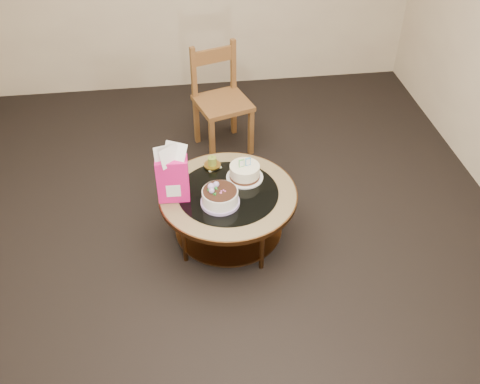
{
  "coord_description": "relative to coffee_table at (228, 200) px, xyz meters",
  "views": [
    {
      "loc": [
        -0.31,
        -2.97,
        2.97
      ],
      "look_at": [
        0.09,
        0.02,
        0.43
      ],
      "focal_mm": 40.0,
      "sensor_mm": 36.0,
      "label": 1
    }
  ],
  "objects": [
    {
      "name": "ground",
      "position": [
        -0.0,
        0.0,
        -0.38
      ],
      "size": [
        5.0,
        5.0,
        0.0
      ],
      "primitive_type": "plane",
      "color": "black",
      "rests_on": "ground"
    },
    {
      "name": "room_walls",
      "position": [
        -0.0,
        0.0,
        1.16
      ],
      "size": [
        4.52,
        5.02,
        2.61
      ],
      "color": "beige",
      "rests_on": "ground"
    },
    {
      "name": "coffee_table",
      "position": [
        0.0,
        0.0,
        0.0
      ],
      "size": [
        1.02,
        1.02,
        0.46
      ],
      "color": "brown",
      "rests_on": "ground"
    },
    {
      "name": "decorated_cake",
      "position": [
        -0.07,
        -0.12,
        0.13
      ],
      "size": [
        0.28,
        0.28,
        0.16
      ],
      "rotation": [
        0.0,
        0.0,
        0.12
      ],
      "color": "#A890CC",
      "rests_on": "coffee_table"
    },
    {
      "name": "cream_cake",
      "position": [
        0.14,
        0.15,
        0.14
      ],
      "size": [
        0.28,
        0.28,
        0.18
      ],
      "rotation": [
        0.0,
        0.0,
        0.25
      ],
      "color": "silver",
      "rests_on": "coffee_table"
    },
    {
      "name": "gift_bag",
      "position": [
        -0.39,
        -0.01,
        0.3
      ],
      "size": [
        0.23,
        0.17,
        0.44
      ],
      "rotation": [
        0.0,
        0.0,
        -0.04
      ],
      "color": "#F0166F",
      "rests_on": "coffee_table"
    },
    {
      "name": "pillar_candle",
      "position": [
        -0.09,
        0.32,
        0.11
      ],
      "size": [
        0.14,
        0.14,
        0.1
      ],
      "rotation": [
        0.0,
        0.0,
        0.42
      ],
      "color": "#D0B155",
      "rests_on": "coffee_table"
    },
    {
      "name": "dining_chair",
      "position": [
        0.08,
        1.26,
        0.12
      ],
      "size": [
        0.56,
        0.56,
        0.98
      ],
      "rotation": [
        0.0,
        0.0,
        0.3
      ],
      "color": "brown",
      "rests_on": "ground"
    }
  ]
}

